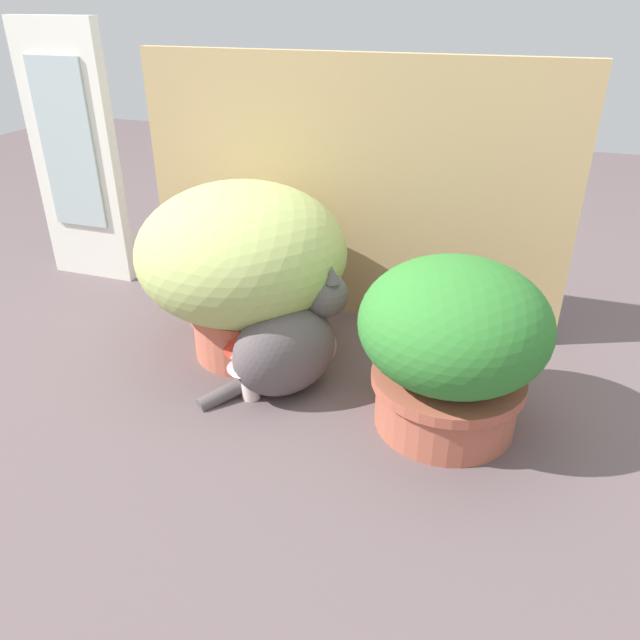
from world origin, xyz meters
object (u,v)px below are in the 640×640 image
object	(u,v)px
grass_planter	(243,261)
mushroom_ornament_pink	(249,364)
leafy_planter	(452,343)
cat	(291,344)
mushroom_ornament_red	(248,342)

from	to	relation	value
grass_planter	mushroom_ornament_pink	bearing A→B (deg)	-63.26
leafy_planter	cat	world-z (taller)	leafy_planter
cat	mushroom_ornament_pink	bearing A→B (deg)	-137.32
cat	mushroom_ornament_pink	xyz separation A→B (m)	(-0.08, -0.07, -0.03)
mushroom_ornament_pink	leafy_planter	bearing A→B (deg)	6.71
mushroom_ornament_red	grass_planter	bearing A→B (deg)	117.14
mushroom_ornament_pink	mushroom_ornament_red	bearing A→B (deg)	115.70
grass_planter	leafy_planter	bearing A→B (deg)	-14.78
grass_planter	mushroom_ornament_pink	world-z (taller)	grass_planter
grass_planter	leafy_planter	xyz separation A→B (m)	(0.54, -0.14, -0.05)
grass_planter	mushroom_ornament_pink	distance (m)	0.27
grass_planter	cat	xyz separation A→B (m)	(0.17, -0.12, -0.14)
mushroom_ornament_red	leafy_planter	bearing A→B (deg)	-0.28
leafy_planter	mushroom_ornament_red	size ratio (longest dim) A/B	2.46
mushroom_ornament_red	cat	bearing A→B (deg)	8.72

